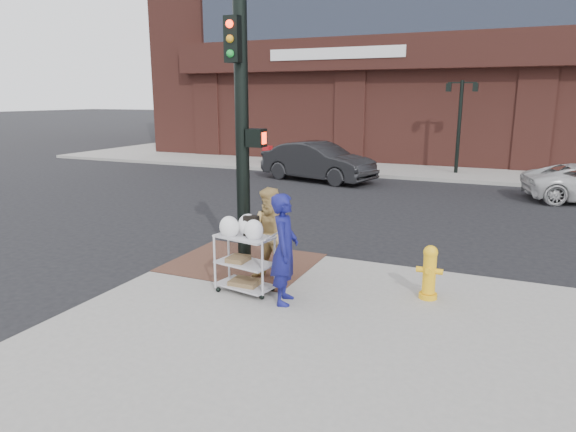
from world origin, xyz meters
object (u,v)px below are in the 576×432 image
at_px(pedestrian_tan, 272,235).
at_px(traffic_signal_pole, 242,131).
at_px(utility_cart, 245,258).
at_px(sedan_dark, 318,162).
at_px(fire_hydrant, 429,272).
at_px(lamp_post, 460,116).
at_px(woman_blue, 285,249).

bearing_deg(pedestrian_tan, traffic_signal_pole, 150.71).
bearing_deg(traffic_signal_pole, utility_cart, -61.50).
height_order(sedan_dark, fire_hydrant, sedan_dark).
distance_m(pedestrian_tan, utility_cart, 0.75).
height_order(lamp_post, fire_hydrant, lamp_post).
relative_size(lamp_post, sedan_dark, 0.81).
distance_m(lamp_post, fire_hydrant, 15.69).
bearing_deg(sedan_dark, lamp_post, -39.42).
bearing_deg(woman_blue, lamp_post, -17.98).
xyz_separation_m(lamp_post, traffic_signal_pole, (-2.48, -15.23, 0.21)).
xyz_separation_m(woman_blue, pedestrian_tan, (-0.62, 0.83, -0.05)).
xyz_separation_m(pedestrian_tan, sedan_dark, (-3.59, 12.07, -0.20)).
relative_size(lamp_post, fire_hydrant, 4.34).
height_order(woman_blue, pedestrian_tan, woman_blue).
bearing_deg(pedestrian_tan, utility_cart, -101.78).
distance_m(traffic_signal_pole, woman_blue, 2.71).
bearing_deg(woman_blue, utility_cart, 64.90).
distance_m(lamp_post, woman_blue, 16.73).
bearing_deg(pedestrian_tan, sedan_dark, 110.54).
xyz_separation_m(pedestrian_tan, fire_hydrant, (2.76, 0.28, -0.39)).
bearing_deg(fire_hydrant, traffic_signal_pole, 175.47).
relative_size(lamp_post, woman_blue, 2.20).
relative_size(pedestrian_tan, fire_hydrant, 1.88).
xyz_separation_m(sedan_dark, fire_hydrant, (6.35, -11.78, -0.19)).
bearing_deg(utility_cart, fire_hydrant, 18.10).
distance_m(lamp_post, utility_cart, 16.68).
distance_m(woman_blue, sedan_dark, 13.57).
relative_size(lamp_post, utility_cart, 2.95).
distance_m(woman_blue, utility_cart, 0.88).
bearing_deg(pedestrian_tan, lamp_post, 88.18).
height_order(lamp_post, woman_blue, lamp_post).
relative_size(lamp_post, traffic_signal_pole, 0.80).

